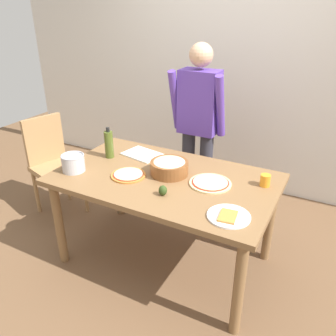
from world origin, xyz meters
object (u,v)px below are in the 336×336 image
object	(u,v)px
chair_wooden_left	(52,160)
olive_oil_bottle	(109,144)
popcorn_bowl	(169,166)
avocado	(163,190)
plate_with_slice	(229,216)
cup_orange	(265,180)
pizza_raw_on_board	(210,183)
dining_table	(165,188)
pizza_cooked_on_tray	(128,175)
steel_pot	(73,163)
person_cook	(198,123)
cutting_board_white	(142,154)

from	to	relation	value
chair_wooden_left	olive_oil_bottle	distance (m)	0.82
popcorn_bowl	avocado	xyz separation A→B (m)	(0.11, -0.29, -0.03)
chair_wooden_left	avocado	world-z (taller)	chair_wooden_left
chair_wooden_left	avocado	xyz separation A→B (m)	(1.43, -0.41, 0.25)
plate_with_slice	avocado	xyz separation A→B (m)	(-0.47, 0.05, 0.03)
olive_oil_bottle	cup_orange	bearing A→B (deg)	4.89
pizza_raw_on_board	dining_table	bearing A→B (deg)	-171.23
pizza_cooked_on_tray	steel_pot	distance (m)	0.43
person_cook	pizza_cooked_on_tray	world-z (taller)	person_cook
plate_with_slice	popcorn_bowl	distance (m)	0.67
plate_with_slice	chair_wooden_left	bearing A→B (deg)	166.62
plate_with_slice	cup_orange	bearing A→B (deg)	79.18
pizza_raw_on_board	pizza_cooked_on_tray	world-z (taller)	same
person_cook	pizza_cooked_on_tray	distance (m)	0.90
avocado	pizza_raw_on_board	bearing A→B (deg)	52.51
olive_oil_bottle	dining_table	bearing A→B (deg)	-9.99
person_cook	olive_oil_bottle	xyz separation A→B (m)	(-0.50, -0.66, -0.07)
person_cook	plate_with_slice	xyz separation A→B (m)	(0.65, -1.04, -0.17)
person_cook	olive_oil_bottle	world-z (taller)	person_cook
cup_orange	person_cook	bearing A→B (deg)	143.61
chair_wooden_left	pizza_cooked_on_tray	bearing A→B (deg)	-14.72
popcorn_bowl	pizza_cooked_on_tray	bearing A→B (deg)	-145.85
person_cook	olive_oil_bottle	size ratio (longest dim) A/B	6.33
popcorn_bowl	avocado	size ratio (longest dim) A/B	4.00
pizza_cooked_on_tray	avocado	size ratio (longest dim) A/B	3.65
pizza_raw_on_board	cup_orange	size ratio (longest dim) A/B	3.48
olive_oil_bottle	person_cook	bearing A→B (deg)	52.83
person_cook	chair_wooden_left	bearing A→B (deg)	-154.83
chair_wooden_left	cup_orange	distance (m)	2.01
pizza_cooked_on_tray	person_cook	bearing A→B (deg)	78.77
person_cook	plate_with_slice	world-z (taller)	person_cook
person_cook	plate_with_slice	bearing A→B (deg)	-57.86
plate_with_slice	dining_table	bearing A→B (deg)	154.14
popcorn_bowl	cup_orange	distance (m)	0.69
plate_with_slice	cup_orange	size ratio (longest dim) A/B	3.06
person_cook	plate_with_slice	size ratio (longest dim) A/B	6.23
cutting_board_white	avocado	world-z (taller)	avocado
person_cook	steel_pot	xyz separation A→B (m)	(-0.58, -0.99, -0.11)
person_cook	cutting_board_white	world-z (taller)	person_cook
dining_table	popcorn_bowl	xyz separation A→B (m)	(0.01, 0.06, 0.15)
dining_table	chair_wooden_left	world-z (taller)	chair_wooden_left
dining_table	pizza_raw_on_board	world-z (taller)	pizza_raw_on_board
pizza_raw_on_board	steel_pot	bearing A→B (deg)	-164.00
cup_orange	steel_pot	bearing A→B (deg)	-161.77
chair_wooden_left	olive_oil_bottle	bearing A→B (deg)	-5.29
steel_pot	cutting_board_white	distance (m)	0.58
cup_orange	chair_wooden_left	bearing A→B (deg)	-178.94
popcorn_bowl	pizza_raw_on_board	bearing A→B (deg)	-0.77
avocado	pizza_cooked_on_tray	bearing A→B (deg)	160.91
olive_oil_bottle	cutting_board_white	xyz separation A→B (m)	(0.21, 0.16, -0.11)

